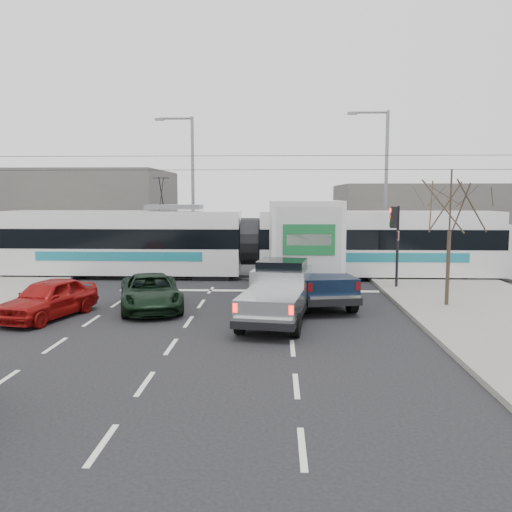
{
  "coord_description": "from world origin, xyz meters",
  "views": [
    {
      "loc": [
        1.27,
        -17.67,
        4.23
      ],
      "look_at": [
        0.41,
        3.83,
        1.8
      ],
      "focal_mm": 38.0,
      "sensor_mm": 36.0,
      "label": 1
    }
  ],
  "objects_px": {
    "navy_pickup": "(314,275)",
    "silver_pickup": "(279,292)",
    "traffic_signal": "(395,229)",
    "box_truck": "(302,247)",
    "street_lamp_near": "(383,180)",
    "tram": "(249,243)",
    "street_lamp_far": "(190,181)",
    "bare_tree": "(450,207)",
    "red_car": "(48,298)",
    "green_car": "(151,292)"
  },
  "relations": [
    {
      "from": "navy_pickup",
      "to": "street_lamp_near",
      "type": "bearing_deg",
      "value": 55.68
    },
    {
      "from": "tram",
      "to": "silver_pickup",
      "type": "bearing_deg",
      "value": -81.12
    },
    {
      "from": "silver_pickup",
      "to": "green_car",
      "type": "relative_size",
      "value": 1.22
    },
    {
      "from": "silver_pickup",
      "to": "street_lamp_far",
      "type": "bearing_deg",
      "value": 118.76
    },
    {
      "from": "green_car",
      "to": "bare_tree",
      "type": "bearing_deg",
      "value": -13.11
    },
    {
      "from": "tram",
      "to": "navy_pickup",
      "type": "xyz_separation_m",
      "value": [
        2.88,
        -6.37,
        -0.71
      ]
    },
    {
      "from": "tram",
      "to": "navy_pickup",
      "type": "relative_size",
      "value": 4.5
    },
    {
      "from": "street_lamp_far",
      "to": "silver_pickup",
      "type": "xyz_separation_m",
      "value": [
        5.51,
        -15.62,
        -4.13
      ]
    },
    {
      "from": "traffic_signal",
      "to": "box_truck",
      "type": "height_order",
      "value": "box_truck"
    },
    {
      "from": "navy_pickup",
      "to": "silver_pickup",
      "type": "bearing_deg",
      "value": -124.98
    },
    {
      "from": "box_truck",
      "to": "red_car",
      "type": "distance_m",
      "value": 10.48
    },
    {
      "from": "bare_tree",
      "to": "street_lamp_near",
      "type": "height_order",
      "value": "street_lamp_near"
    },
    {
      "from": "box_truck",
      "to": "red_car",
      "type": "bearing_deg",
      "value": -150.96
    },
    {
      "from": "street_lamp_far",
      "to": "box_truck",
      "type": "relative_size",
      "value": 1.11
    },
    {
      "from": "street_lamp_near",
      "to": "silver_pickup",
      "type": "distance_m",
      "value": 15.44
    },
    {
      "from": "street_lamp_far",
      "to": "red_car",
      "type": "distance_m",
      "value": 16.43
    },
    {
      "from": "silver_pickup",
      "to": "bare_tree",
      "type": "bearing_deg",
      "value": 28.01
    },
    {
      "from": "green_car",
      "to": "traffic_signal",
      "type": "bearing_deg",
      "value": 8.69
    },
    {
      "from": "street_lamp_far",
      "to": "red_car",
      "type": "xyz_separation_m",
      "value": [
        -2.43,
        -15.64,
        -4.42
      ]
    },
    {
      "from": "street_lamp_far",
      "to": "red_car",
      "type": "height_order",
      "value": "street_lamp_far"
    },
    {
      "from": "traffic_signal",
      "to": "street_lamp_near",
      "type": "bearing_deg",
      "value": 83.59
    },
    {
      "from": "green_car",
      "to": "red_car",
      "type": "distance_m",
      "value": 3.56
    },
    {
      "from": "bare_tree",
      "to": "red_car",
      "type": "bearing_deg",
      "value": -171.44
    },
    {
      "from": "street_lamp_near",
      "to": "box_truck",
      "type": "relative_size",
      "value": 1.11
    },
    {
      "from": "navy_pickup",
      "to": "green_car",
      "type": "relative_size",
      "value": 1.19
    },
    {
      "from": "street_lamp_near",
      "to": "silver_pickup",
      "type": "xyz_separation_m",
      "value": [
        -5.99,
        -13.62,
        -4.13
      ]
    },
    {
      "from": "bare_tree",
      "to": "red_car",
      "type": "height_order",
      "value": "bare_tree"
    },
    {
      "from": "traffic_signal",
      "to": "silver_pickup",
      "type": "distance_m",
      "value": 8.19
    },
    {
      "from": "green_car",
      "to": "silver_pickup",
      "type": "bearing_deg",
      "value": -34.32
    },
    {
      "from": "traffic_signal",
      "to": "box_truck",
      "type": "bearing_deg",
      "value": -169.03
    },
    {
      "from": "street_lamp_far",
      "to": "red_car",
      "type": "relative_size",
      "value": 2.23
    },
    {
      "from": "tram",
      "to": "navy_pickup",
      "type": "distance_m",
      "value": 7.03
    },
    {
      "from": "bare_tree",
      "to": "red_car",
      "type": "xyz_separation_m",
      "value": [
        -14.21,
        -2.14,
        -3.1
      ]
    },
    {
      "from": "tram",
      "to": "street_lamp_far",
      "type": "bearing_deg",
      "value": 123.02
    },
    {
      "from": "bare_tree",
      "to": "silver_pickup",
      "type": "relative_size",
      "value": 0.88
    },
    {
      "from": "bare_tree",
      "to": "navy_pickup",
      "type": "xyz_separation_m",
      "value": [
        -4.89,
        0.96,
        -2.7
      ]
    },
    {
      "from": "navy_pickup",
      "to": "street_lamp_far",
      "type": "bearing_deg",
      "value": 108.1
    },
    {
      "from": "street_lamp_near",
      "to": "tram",
      "type": "relative_size",
      "value": 0.36
    },
    {
      "from": "bare_tree",
      "to": "silver_pickup",
      "type": "distance_m",
      "value": 7.2
    },
    {
      "from": "traffic_signal",
      "to": "silver_pickup",
      "type": "height_order",
      "value": "traffic_signal"
    },
    {
      "from": "silver_pickup",
      "to": "box_truck",
      "type": "relative_size",
      "value": 0.7
    },
    {
      "from": "traffic_signal",
      "to": "street_lamp_far",
      "type": "distance_m",
      "value": 14.47
    },
    {
      "from": "red_car",
      "to": "street_lamp_far",
      "type": "bearing_deg",
      "value": 97.13
    },
    {
      "from": "traffic_signal",
      "to": "street_lamp_near",
      "type": "relative_size",
      "value": 0.4
    },
    {
      "from": "street_lamp_near",
      "to": "tram",
      "type": "height_order",
      "value": "street_lamp_near"
    },
    {
      "from": "bare_tree",
      "to": "silver_pickup",
      "type": "bearing_deg",
      "value": -161.33
    },
    {
      "from": "box_truck",
      "to": "silver_pickup",
      "type": "bearing_deg",
      "value": -102.45
    },
    {
      "from": "bare_tree",
      "to": "traffic_signal",
      "type": "xyz_separation_m",
      "value": [
        -1.13,
        4.0,
        -1.05
      ]
    },
    {
      "from": "silver_pickup",
      "to": "red_car",
      "type": "distance_m",
      "value": 7.94
    },
    {
      "from": "bare_tree",
      "to": "street_lamp_near",
      "type": "distance_m",
      "value": 11.58
    }
  ]
}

